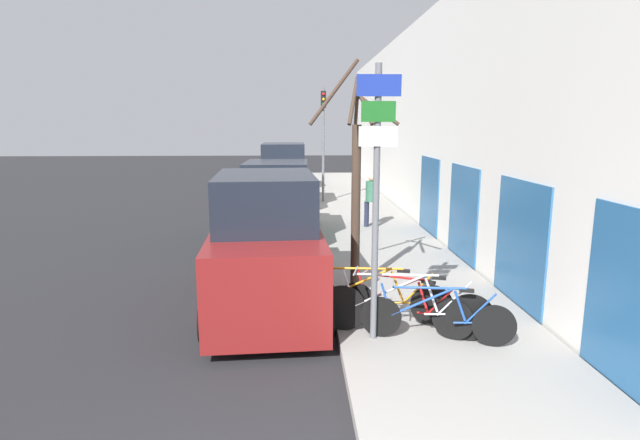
# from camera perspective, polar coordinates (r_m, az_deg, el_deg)

# --- Properties ---
(ground_plane) EXTENTS (80.00, 80.00, 0.00)m
(ground_plane) POSITION_cam_1_polar(r_m,az_deg,el_deg) (14.07, -4.24, -2.45)
(ground_plane) COLOR black
(sidewalk_curb) EXTENTS (3.20, 32.00, 0.15)m
(sidewalk_curb) POSITION_cam_1_polar(r_m,az_deg,el_deg) (16.93, 4.84, 0.07)
(sidewalk_curb) COLOR gray
(sidewalk_curb) RESTS_ON ground
(building_facade) EXTENTS (0.23, 32.00, 6.50)m
(building_facade) POSITION_cam_1_polar(r_m,az_deg,el_deg) (16.88, 11.05, 10.64)
(building_facade) COLOR silver
(building_facade) RESTS_ON ground
(signpost) EXTENTS (0.60, 0.11, 3.88)m
(signpost) POSITION_cam_1_polar(r_m,az_deg,el_deg) (6.95, 6.46, 3.67)
(signpost) COLOR #595B60
(signpost) RESTS_ON sidewalk_curb
(bicycle_0) EXTENTS (2.13, 0.67, 0.84)m
(bicycle_0) POSITION_cam_1_polar(r_m,az_deg,el_deg) (7.46, 13.16, -10.78)
(bicycle_0) COLOR black
(bicycle_0) RESTS_ON sidewalk_curb
(bicycle_1) EXTENTS (2.48, 0.75, 0.97)m
(bicycle_1) POSITION_cam_1_polar(r_m,az_deg,el_deg) (7.56, 9.70, -9.97)
(bicycle_1) COLOR black
(bicycle_1) RESTS_ON sidewalk_curb
(bicycle_2) EXTENTS (1.83, 1.17, 0.85)m
(bicycle_2) POSITION_cam_1_polar(r_m,az_deg,el_deg) (7.79, 9.45, -9.68)
(bicycle_2) COLOR black
(bicycle_2) RESTS_ON sidewalk_curb
(bicycle_3) EXTENTS (2.38, 0.70, 0.91)m
(bicycle_3) POSITION_cam_1_polar(r_m,az_deg,el_deg) (8.00, 6.20, -8.85)
(bicycle_3) COLOR black
(bicycle_3) RESTS_ON sidewalk_curb
(parked_car_0) EXTENTS (2.21, 4.64, 2.41)m
(parked_car_0) POSITION_cam_1_polar(r_m,az_deg,el_deg) (8.85, -6.14, -3.18)
(parked_car_0) COLOR maroon
(parked_car_0) RESTS_ON ground
(parked_car_1) EXTENTS (2.17, 4.43, 2.23)m
(parked_car_1) POSITION_cam_1_polar(r_m,az_deg,el_deg) (14.05, -4.92, 1.74)
(parked_car_1) COLOR #144728
(parked_car_1) RESTS_ON ground
(parked_car_2) EXTENTS (1.98, 4.25, 2.53)m
(parked_car_2) POSITION_cam_1_polar(r_m,az_deg,el_deg) (19.42, -4.14, 4.62)
(parked_car_2) COLOR silver
(parked_car_2) RESTS_ON ground
(parked_car_3) EXTENTS (2.14, 4.81, 2.36)m
(parked_car_3) POSITION_cam_1_polar(r_m,az_deg,el_deg) (24.55, -4.14, 5.74)
(parked_car_3) COLOR gray
(parked_car_3) RESTS_ON ground
(pedestrian_near) EXTENTS (0.42, 0.36, 1.61)m
(pedestrian_near) POSITION_cam_1_polar(r_m,az_deg,el_deg) (15.24, 5.90, 2.68)
(pedestrian_near) COLOR #1E2338
(pedestrian_near) RESTS_ON sidewalk_curb
(street_tree) EXTENTS (1.63, 1.36, 4.23)m
(street_tree) POSITION_cam_1_polar(r_m,az_deg,el_deg) (9.24, 4.09, 3.77)
(street_tree) COLOR #3D2D23
(street_tree) RESTS_ON sidewalk_curb
(traffic_light) EXTENTS (0.20, 0.30, 4.50)m
(traffic_light) POSITION_cam_1_polar(r_m,az_deg,el_deg) (20.07, 0.38, 10.29)
(traffic_light) COLOR #595B60
(traffic_light) RESTS_ON sidewalk_curb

